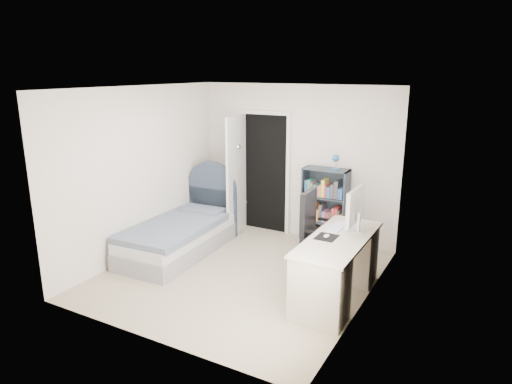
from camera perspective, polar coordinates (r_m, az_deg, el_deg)
The scene contains 8 objects.
room_shell at distance 5.94m, azimuth -2.06°, elevation 0.75°, with size 3.50×3.70×2.60m.
door at distance 7.64m, azimuth -1.18°, elevation 2.36°, with size 0.92×0.82×2.06m.
bed at distance 7.11m, azimuth -9.34°, elevation -5.17°, with size 1.06×2.08×1.25m.
nightstand at distance 8.06m, azimuth -2.98°, elevation -1.96°, with size 0.37×0.37×0.55m.
floor_lamp at distance 7.68m, azimuth -2.39°, elevation -0.69°, with size 0.22×0.22×1.55m.
bookcase at distance 7.23m, azimuth 8.59°, elevation -2.39°, with size 0.70×0.30×1.49m.
desk at distance 5.66m, azimuth 10.17°, elevation -9.01°, with size 0.65×1.63×1.34m.
office_chair at distance 6.18m, azimuth 7.70°, elevation -4.70°, with size 0.60×0.62×1.17m.
Camera 1 is at (2.96, -4.94, 2.73)m, focal length 32.00 mm.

